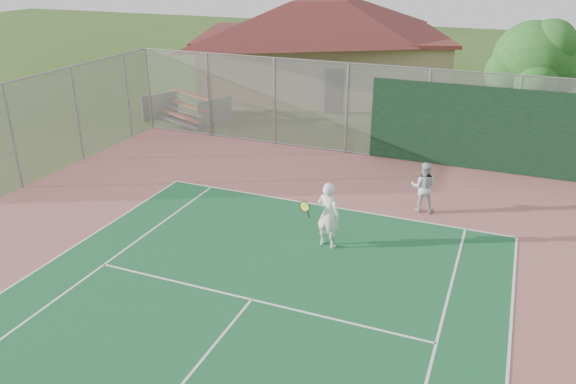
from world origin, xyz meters
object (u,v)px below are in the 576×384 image
object	(u,v)px
tree	(534,63)
player_grey_back	(423,187)
bleachers	(186,108)
player_white_front	(328,215)
clubhouse	(323,37)

from	to	relation	value
tree	player_grey_back	xyz separation A→B (m)	(-2.65, -8.23, -2.51)
bleachers	player_white_front	xyz separation A→B (m)	(9.93, -9.10, 0.30)
player_white_front	bleachers	bearing A→B (deg)	-29.34
player_white_front	player_grey_back	world-z (taller)	player_white_front
player_grey_back	tree	bearing A→B (deg)	-112.94
tree	player_grey_back	bearing A→B (deg)	-107.83
tree	player_white_front	distance (m)	12.55
player_white_front	player_grey_back	size ratio (longest dim) A/B	1.17
clubhouse	player_white_front	size ratio (longest dim) A/B	8.78
bleachers	player_white_front	distance (m)	13.48
clubhouse	bleachers	size ratio (longest dim) A/B	4.19
bleachers	player_grey_back	xyz separation A→B (m)	(11.89, -5.90, 0.16)
clubhouse	player_grey_back	world-z (taller)	clubhouse
bleachers	tree	bearing A→B (deg)	33.86
clubhouse	tree	size ratio (longest dim) A/B	3.19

